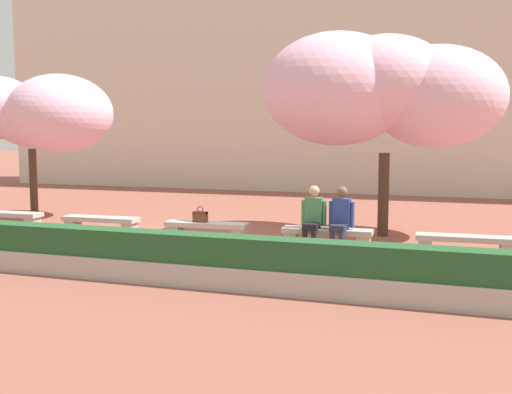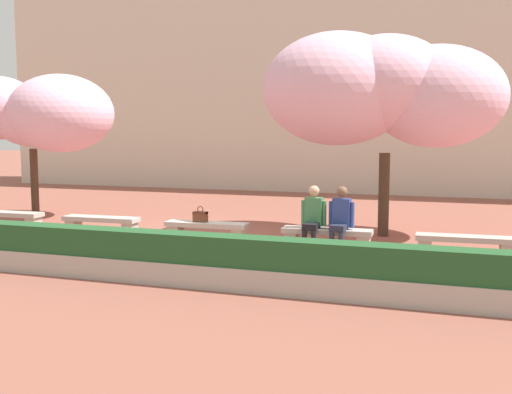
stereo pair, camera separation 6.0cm
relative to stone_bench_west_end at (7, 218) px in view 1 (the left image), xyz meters
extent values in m
plane|color=#8E5142|center=(5.16, 0.00, -0.30)|extent=(100.00, 100.00, 0.00)
cube|color=beige|center=(5.16, 13.00, 5.07)|extent=(28.00, 4.00, 10.74)
cube|color=#ADA89E|center=(0.00, 0.00, 0.10)|extent=(1.78, 0.49, 0.10)
cube|color=#ADA89E|center=(0.71, 0.03, -0.13)|extent=(0.25, 0.35, 0.35)
cube|color=#ADA89E|center=(2.58, 0.00, 0.10)|extent=(1.78, 0.49, 0.10)
cube|color=#ADA89E|center=(1.86, -0.03, -0.13)|extent=(0.25, 0.35, 0.35)
cube|color=#ADA89E|center=(3.29, 0.03, -0.13)|extent=(0.25, 0.35, 0.35)
cube|color=#ADA89E|center=(5.16, 0.00, 0.10)|extent=(1.78, 0.49, 0.10)
cube|color=#ADA89E|center=(4.44, -0.03, -0.13)|extent=(0.25, 0.35, 0.35)
cube|color=#ADA89E|center=(5.87, 0.03, -0.13)|extent=(0.25, 0.35, 0.35)
cube|color=#ADA89E|center=(7.74, 0.00, 0.10)|extent=(1.78, 0.49, 0.10)
cube|color=#ADA89E|center=(7.02, -0.03, -0.13)|extent=(0.25, 0.35, 0.35)
cube|color=#ADA89E|center=(8.45, 0.03, -0.13)|extent=(0.25, 0.35, 0.35)
cube|color=#ADA89E|center=(10.31, 0.00, 0.10)|extent=(1.78, 0.49, 0.10)
cube|color=#ADA89E|center=(9.60, -0.03, -0.13)|extent=(0.25, 0.35, 0.35)
cube|color=#ADA89E|center=(11.03, 0.03, -0.13)|extent=(0.25, 0.35, 0.35)
cube|color=black|center=(7.37, -0.42, -0.27)|extent=(0.10, 0.22, 0.06)
cylinder|color=black|center=(7.37, -0.36, -0.06)|extent=(0.10, 0.10, 0.42)
cube|color=black|center=(7.55, -0.42, -0.27)|extent=(0.10, 0.22, 0.06)
cylinder|color=black|center=(7.55, -0.36, -0.06)|extent=(0.10, 0.10, 0.42)
cube|color=black|center=(7.46, -0.18, 0.21)|extent=(0.28, 0.40, 0.12)
cube|color=#428451|center=(7.46, 0.04, 0.48)|extent=(0.34, 0.22, 0.54)
sphere|color=tan|center=(7.46, 0.04, 0.88)|extent=(0.21, 0.21, 0.21)
cylinder|color=#428451|center=(7.25, 0.02, 0.44)|extent=(0.09, 0.09, 0.50)
cylinder|color=#428451|center=(7.67, 0.02, 0.44)|extent=(0.09, 0.09, 0.50)
cube|color=black|center=(7.90, -0.41, -0.27)|extent=(0.11, 0.23, 0.06)
cylinder|color=#23283D|center=(7.90, -0.35, -0.06)|extent=(0.10, 0.10, 0.42)
cube|color=black|center=(8.08, -0.42, -0.27)|extent=(0.11, 0.23, 0.06)
cylinder|color=#23283D|center=(8.08, -0.36, -0.06)|extent=(0.10, 0.10, 0.42)
cube|color=#23283D|center=(8.00, -0.18, 0.21)|extent=(0.30, 0.42, 0.12)
cube|color=#2D4289|center=(8.01, 0.04, 0.48)|extent=(0.35, 0.24, 0.54)
sphere|color=brown|center=(8.01, 0.04, 0.88)|extent=(0.21, 0.21, 0.21)
cylinder|color=#2D4289|center=(7.80, 0.03, 0.44)|extent=(0.09, 0.09, 0.50)
cylinder|color=#2D4289|center=(8.22, 0.01, 0.44)|extent=(0.09, 0.09, 0.50)
cube|color=brown|center=(5.02, -0.01, 0.26)|extent=(0.30, 0.14, 0.22)
cube|color=#552C1C|center=(5.02, -0.01, 0.35)|extent=(0.30, 0.15, 0.04)
torus|color=#4A2718|center=(5.02, -0.01, 0.42)|extent=(0.14, 0.02, 0.14)
cylinder|color=#473323|center=(8.58, 2.11, 0.63)|extent=(0.24, 0.24, 1.87)
ellipsoid|color=#EFB7D1|center=(8.58, 2.11, 3.11)|extent=(2.81, 2.97, 2.11)
ellipsoid|color=#EFB7D1|center=(7.51, 2.06, 3.00)|extent=(3.37, 3.68, 2.53)
ellipsoid|color=#EFB7D1|center=(9.64, 2.38, 2.81)|extent=(2.98, 3.04, 2.24)
cylinder|color=#473323|center=(-0.91, 2.12, 0.64)|extent=(0.21, 0.21, 1.88)
ellipsoid|color=#EFB7D1|center=(-0.91, 2.12, 2.43)|extent=(2.11, 2.00, 1.58)
ellipsoid|color=#EFB7D1|center=(-0.06, 2.26, 2.53)|extent=(2.79, 2.83, 2.10)
cube|color=#ADA89E|center=(5.16, -3.25, -0.12)|extent=(14.24, 0.50, 0.36)
cube|color=#235128|center=(5.16, -3.25, 0.28)|extent=(14.14, 0.44, 0.44)
camera|label=1|loc=(10.09, -11.49, 2.05)|focal=42.00mm
camera|label=2|loc=(10.14, -11.47, 2.05)|focal=42.00mm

